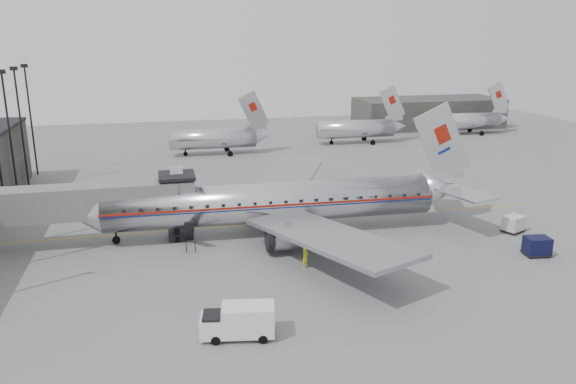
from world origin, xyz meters
name	(u,v)px	position (x,y,z in m)	size (l,w,h in m)	color
ground	(278,244)	(0.00, 0.00, 0.00)	(160.00, 160.00, 0.00)	slate
hangar	(428,113)	(45.00, 60.00, 3.00)	(30.00, 12.00, 6.00)	#33312E
apron_line	(294,221)	(3.00, 6.00, 0.01)	(0.15, 60.00, 0.01)	gold
jet_bridge	(94,202)	(-16.66, 3.67, 4.18)	(21.00, 6.20, 7.10)	slate
distant_aircraft_near	(214,138)	(-1.79, 42.00, 2.73)	(16.39, 3.20, 10.26)	silver
distant_aircraft_mid	(357,128)	(24.21, 46.00, 2.73)	(16.39, 3.20, 10.26)	silver
distant_aircraft_far	(466,120)	(48.21, 50.00, 2.73)	(16.39, 3.20, 10.26)	silver
airliner	(280,202)	(0.80, 2.98, 3.19)	(40.16, 37.20, 12.70)	silver
service_van	(238,321)	(-6.03, -15.99, 1.19)	(5.06, 2.62, 2.27)	white
baggage_cart_navy	(537,246)	(22.00, -8.00, 0.92)	(2.39, 1.94, 1.73)	black
baggage_cart_white	(514,224)	(23.69, -2.04, 0.89)	(2.60, 2.35, 1.67)	silver
ramp_worker	(305,257)	(1.10, -6.00, 0.96)	(0.70, 0.46, 1.93)	#EBF81D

